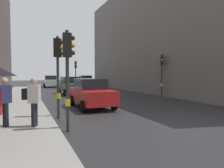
{
  "coord_description": "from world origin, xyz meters",
  "views": [
    {
      "loc": [
        -6.32,
        -7.02,
        2.08
      ],
      "look_at": [
        0.4,
        9.16,
        1.2
      ],
      "focal_mm": 33.79,
      "sensor_mm": 36.0,
      "label": 1
    }
  ],
  "objects_px": {
    "car_white_compact": "(51,81)",
    "car_silver_hatchback": "(85,81)",
    "car_green_estate": "(71,85)",
    "pedestrian_with_black_backpack": "(33,99)",
    "traffic_light_mid_street": "(162,67)",
    "traffic_light_far_median": "(76,70)",
    "car_red_sedan": "(91,93)",
    "traffic_light_near_left": "(68,62)",
    "pedestrian_with_grey_backpack": "(4,99)",
    "traffic_light_near_right": "(58,62)"
  },
  "relations": [
    {
      "from": "car_white_compact",
      "to": "pedestrian_with_black_backpack",
      "type": "distance_m",
      "value": 25.09
    },
    {
      "from": "traffic_light_mid_street",
      "to": "car_white_compact",
      "type": "relative_size",
      "value": 0.89
    },
    {
      "from": "traffic_light_near_right",
      "to": "car_silver_hatchback",
      "type": "distance_m",
      "value": 23.4
    },
    {
      "from": "traffic_light_mid_street",
      "to": "pedestrian_with_grey_backpack",
      "type": "xyz_separation_m",
      "value": [
        -11.94,
        -7.06,
        -1.45
      ]
    },
    {
      "from": "traffic_light_near_left",
      "to": "car_white_compact",
      "type": "bearing_deg",
      "value": 85.09
    },
    {
      "from": "car_green_estate",
      "to": "pedestrian_with_black_backpack",
      "type": "bearing_deg",
      "value": -107.29
    },
    {
      "from": "car_red_sedan",
      "to": "pedestrian_with_grey_backpack",
      "type": "distance_m",
      "value": 5.89
    },
    {
      "from": "traffic_light_near_left",
      "to": "pedestrian_with_black_backpack",
      "type": "distance_m",
      "value": 1.86
    },
    {
      "from": "pedestrian_with_grey_backpack",
      "to": "traffic_light_mid_street",
      "type": "bearing_deg",
      "value": 30.59
    },
    {
      "from": "traffic_light_near_left",
      "to": "pedestrian_with_grey_backpack",
      "type": "relative_size",
      "value": 2.03
    },
    {
      "from": "traffic_light_far_median",
      "to": "traffic_light_near_left",
      "type": "relative_size",
      "value": 1.04
    },
    {
      "from": "car_green_estate",
      "to": "car_silver_hatchback",
      "type": "xyz_separation_m",
      "value": [
        4.51,
        11.02,
        0.0
      ]
    },
    {
      "from": "car_green_estate",
      "to": "car_silver_hatchback",
      "type": "height_order",
      "value": "same"
    },
    {
      "from": "car_silver_hatchback",
      "to": "traffic_light_near_left",
      "type": "bearing_deg",
      "value": -106.69
    },
    {
      "from": "traffic_light_near_left",
      "to": "car_red_sedan",
      "type": "xyz_separation_m",
      "value": [
        2.33,
        4.87,
        -1.6
      ]
    },
    {
      "from": "traffic_light_near_left",
      "to": "pedestrian_with_grey_backpack",
      "type": "xyz_separation_m",
      "value": [
        -2.13,
        1.03,
        -1.32
      ]
    },
    {
      "from": "car_red_sedan",
      "to": "pedestrian_with_grey_backpack",
      "type": "height_order",
      "value": "pedestrian_with_grey_backpack"
    },
    {
      "from": "traffic_light_far_median",
      "to": "traffic_light_mid_street",
      "type": "relative_size",
      "value": 0.99
    },
    {
      "from": "car_green_estate",
      "to": "car_silver_hatchback",
      "type": "bearing_deg",
      "value": 67.77
    },
    {
      "from": "car_white_compact",
      "to": "car_silver_hatchback",
      "type": "distance_m",
      "value": 5.24
    },
    {
      "from": "traffic_light_near_right",
      "to": "traffic_light_near_left",
      "type": "relative_size",
      "value": 1.05
    },
    {
      "from": "car_green_estate",
      "to": "car_white_compact",
      "type": "relative_size",
      "value": 1.01
    },
    {
      "from": "traffic_light_near_left",
      "to": "traffic_light_far_median",
      "type": "bearing_deg",
      "value": 76.46
    },
    {
      "from": "traffic_light_mid_street",
      "to": "pedestrian_with_grey_backpack",
      "type": "bearing_deg",
      "value": -149.41
    },
    {
      "from": "car_silver_hatchback",
      "to": "pedestrian_with_black_backpack",
      "type": "height_order",
      "value": "pedestrian_with_black_backpack"
    },
    {
      "from": "car_silver_hatchback",
      "to": "traffic_light_mid_street",
      "type": "bearing_deg",
      "value": -81.35
    },
    {
      "from": "pedestrian_with_black_backpack",
      "to": "car_green_estate",
      "type": "bearing_deg",
      "value": 72.71
    },
    {
      "from": "traffic_light_mid_street",
      "to": "car_red_sedan",
      "type": "distance_m",
      "value": 8.33
    },
    {
      "from": "traffic_light_near_right",
      "to": "traffic_light_near_left",
      "type": "distance_m",
      "value": 2.29
    },
    {
      "from": "traffic_light_near_right",
      "to": "traffic_light_near_left",
      "type": "bearing_deg",
      "value": -89.92
    },
    {
      "from": "traffic_light_near_right",
      "to": "car_white_compact",
      "type": "distance_m",
      "value": 23.39
    },
    {
      "from": "car_green_estate",
      "to": "traffic_light_near_left",
      "type": "bearing_deg",
      "value": -101.87
    },
    {
      "from": "traffic_light_near_right",
      "to": "traffic_light_mid_street",
      "type": "relative_size",
      "value": 0.99
    },
    {
      "from": "car_white_compact",
      "to": "pedestrian_with_grey_backpack",
      "type": "distance_m",
      "value": 24.86
    },
    {
      "from": "traffic_light_far_median",
      "to": "pedestrian_with_black_backpack",
      "type": "height_order",
      "value": "traffic_light_far_median"
    },
    {
      "from": "car_silver_hatchback",
      "to": "pedestrian_with_grey_backpack",
      "type": "relative_size",
      "value": 2.45
    },
    {
      "from": "car_white_compact",
      "to": "pedestrian_with_black_backpack",
      "type": "relative_size",
      "value": 2.41
    },
    {
      "from": "traffic_light_mid_street",
      "to": "traffic_light_near_left",
      "type": "distance_m",
      "value": 12.72
    },
    {
      "from": "car_green_estate",
      "to": "car_white_compact",
      "type": "xyz_separation_m",
      "value": [
        -0.63,
        12.09,
        0.0
      ]
    },
    {
      "from": "traffic_light_near_right",
      "to": "car_white_compact",
      "type": "bearing_deg",
      "value": 84.6
    },
    {
      "from": "traffic_light_near_right",
      "to": "car_red_sedan",
      "type": "bearing_deg",
      "value": 47.85
    },
    {
      "from": "pedestrian_with_black_backpack",
      "to": "car_white_compact",
      "type": "bearing_deg",
      "value": 82.33
    },
    {
      "from": "traffic_light_mid_street",
      "to": "car_silver_hatchback",
      "type": "relative_size",
      "value": 0.87
    },
    {
      "from": "traffic_light_far_median",
      "to": "car_red_sedan",
      "type": "height_order",
      "value": "traffic_light_far_median"
    },
    {
      "from": "pedestrian_with_grey_backpack",
      "to": "traffic_light_far_median",
      "type": "bearing_deg",
      "value": 69.91
    },
    {
      "from": "car_green_estate",
      "to": "pedestrian_with_grey_backpack",
      "type": "distance_m",
      "value": 13.35
    },
    {
      "from": "traffic_light_mid_street",
      "to": "pedestrian_with_grey_backpack",
      "type": "distance_m",
      "value": 13.95
    },
    {
      "from": "car_white_compact",
      "to": "car_red_sedan",
      "type": "relative_size",
      "value": 1.01
    },
    {
      "from": "traffic_light_near_right",
      "to": "traffic_light_far_median",
      "type": "bearing_deg",
      "value": 74.79
    },
    {
      "from": "traffic_light_near_right",
      "to": "pedestrian_with_black_backpack",
      "type": "distance_m",
      "value": 2.47
    }
  ]
}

